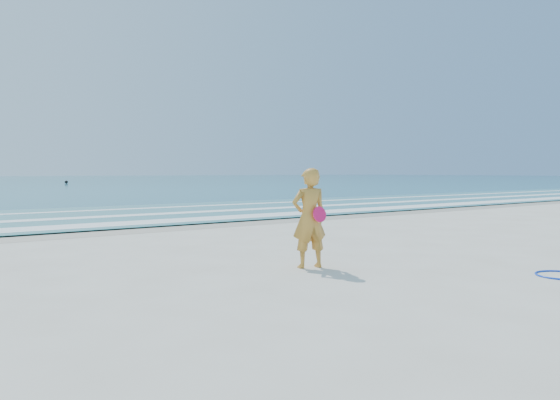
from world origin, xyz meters
TOP-DOWN VIEW (x-y plane):
  - ground at (0.00, 0.00)m, footprint 400.00×400.00m
  - wet_sand at (0.00, 9.00)m, footprint 400.00×2.40m
  - shallow at (0.00, 14.00)m, footprint 400.00×10.00m
  - foam_near at (0.00, 10.30)m, footprint 400.00×1.40m
  - foam_mid at (0.00, 13.20)m, footprint 400.00×0.90m
  - foam_far at (0.00, 16.50)m, footprint 400.00×0.60m
  - buoy at (13.35, 68.91)m, footprint 0.43×0.43m
  - woman at (-1.29, 1.17)m, footprint 0.71×0.56m

SIDE VIEW (x-z plane):
  - ground at x=0.00m, z-range 0.00..0.00m
  - wet_sand at x=0.00m, z-range 0.00..0.00m
  - shallow at x=0.00m, z-range 0.04..0.05m
  - foam_near at x=0.00m, z-range 0.05..0.06m
  - foam_mid at x=0.00m, z-range 0.05..0.06m
  - foam_far at x=0.00m, z-range 0.05..0.06m
  - buoy at x=13.35m, z-range 0.04..0.47m
  - woman at x=-1.29m, z-range 0.00..1.71m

